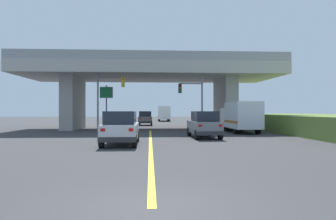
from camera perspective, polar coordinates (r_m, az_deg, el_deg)
The scene contains 11 objects.
ground at distance 35.22m, azimuth -3.29°, elevation -3.51°, with size 160.00×160.00×0.00m, color #353538.
overpass_bridge at distance 35.35m, azimuth -3.29°, elevation 5.73°, with size 28.05×10.60×7.93m.
lane_divider_stripe at distance 19.46m, azimuth -3.23°, elevation -6.18°, with size 0.20×25.87×0.01m, color yellow.
suv_lead at distance 18.96m, azimuth -8.69°, elevation -3.27°, with size 2.06×4.77×2.02m.
suv_crossing at distance 23.56m, azimuth 6.65°, elevation -2.68°, with size 2.09×4.56×2.02m.
box_truck at distance 30.15m, azimuth 13.19°, elevation -1.14°, with size 2.33×6.80×2.88m.
sedan_oncoming at distance 44.57m, azimuth -4.21°, elevation -1.52°, with size 1.99×4.32×2.02m.
traffic_signal_nearside at distance 31.21m, azimuth 4.85°, elevation 2.40°, with size 2.49×0.36×5.50m.
traffic_signal_farside at distance 31.39m, azimuth -11.26°, elevation 3.01°, with size 2.75×0.36×5.90m.
highway_sign at distance 33.45m, azimuth -11.30°, elevation 2.26°, with size 1.40×0.17×4.78m.
semi_truck_distant at distance 63.41m, azimuth -0.77°, elevation -0.61°, with size 2.33×7.48×3.00m.
Camera 1 is at (-0.04, -6.42, 2.03)m, focal length 33.06 mm.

